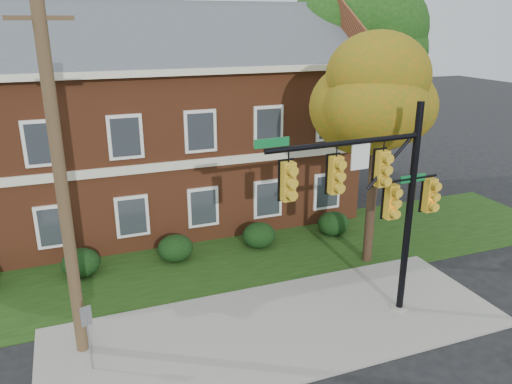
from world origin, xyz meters
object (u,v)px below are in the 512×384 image
object	(u,v)px
hedge_right	(259,235)
tree_far_rear	(142,23)
apartment_building	(146,113)
tree_near_right	(388,89)
hedge_center	(175,248)
hedge_far_right	(333,224)
utility_pole	(62,187)
traffic_signal	(378,193)
hedge_left	(81,263)
sign_post	(88,328)
tree_right_rear	(355,37)

from	to	relation	value
hedge_right	tree_far_rear	size ratio (longest dim) A/B	0.12
apartment_building	tree_near_right	world-z (taller)	apartment_building
hedge_center	apartment_building	bearing A→B (deg)	90.00
apartment_building	hedge_far_right	bearing A→B (deg)	-36.89
apartment_building	hedge_far_right	size ratio (longest dim) A/B	13.43
hedge_center	hedge_far_right	distance (m)	7.00
tree_near_right	utility_pole	distance (m)	11.22
apartment_building	hedge_center	size ratio (longest dim) A/B	13.43
hedge_center	tree_near_right	xyz separation A→B (m)	(7.22, -2.83, 6.14)
hedge_center	traffic_signal	bearing A→B (deg)	-52.38
hedge_left	hedge_far_right	distance (m)	10.50
tree_near_right	traffic_signal	bearing A→B (deg)	-125.85
utility_pole	apartment_building	bearing A→B (deg)	74.36
hedge_far_right	tree_far_rear	size ratio (longest dim) A/B	0.12
hedge_far_right	utility_pole	distance (m)	12.49
hedge_right	hedge_far_right	size ratio (longest dim) A/B	1.00
hedge_left	hedge_right	size ratio (longest dim) A/B	1.00
utility_pole	traffic_signal	bearing A→B (deg)	-5.34
utility_pole	sign_post	bearing A→B (deg)	-73.99
hedge_left	hedge_center	world-z (taller)	same
tree_near_right	sign_post	distance (m)	12.31
tree_far_rear	tree_near_right	bearing A→B (deg)	-69.73
tree_right_rear	utility_pole	world-z (taller)	tree_right_rear
tree_near_right	tree_right_rear	distance (m)	9.94
hedge_far_right	traffic_signal	distance (m)	7.55
traffic_signal	hedge_center	bearing A→B (deg)	124.92
hedge_right	hedge_center	bearing A→B (deg)	180.00
tree_far_rear	utility_pole	world-z (taller)	tree_far_rear
hedge_left	hedge_center	bearing A→B (deg)	0.00
traffic_signal	sign_post	bearing A→B (deg)	173.78
tree_near_right	tree_right_rear	xyz separation A→B (m)	(4.09, 8.95, 1.45)
hedge_left	utility_pole	distance (m)	6.45
tree_right_rear	traffic_signal	distance (m)	14.48
hedge_right	tree_far_rear	distance (m)	15.66
hedge_center	hedge_right	bearing A→B (deg)	0.00
traffic_signal	tree_right_rear	bearing A→B (deg)	59.37
hedge_center	hedge_right	size ratio (longest dim) A/B	1.00
apartment_building	hedge_center	world-z (taller)	apartment_building
hedge_left	hedge_center	xyz separation A→B (m)	(3.50, 0.00, 0.00)
hedge_right	tree_right_rear	distance (m)	12.50
hedge_right	tree_right_rear	bearing A→B (deg)	38.02
hedge_center	sign_post	world-z (taller)	sign_post
hedge_left	hedge_right	distance (m)	7.00
hedge_left	hedge_right	bearing A→B (deg)	0.00
apartment_building	traffic_signal	world-z (taller)	apartment_building
tree_right_rear	hedge_center	bearing A→B (deg)	-151.63
tree_far_rear	hedge_center	bearing A→B (deg)	-95.85
tree_right_rear	sign_post	xyz separation A→B (m)	(-14.81, -11.81, -6.78)
apartment_building	sign_post	distance (m)	12.06
utility_pole	tree_near_right	bearing A→B (deg)	14.44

